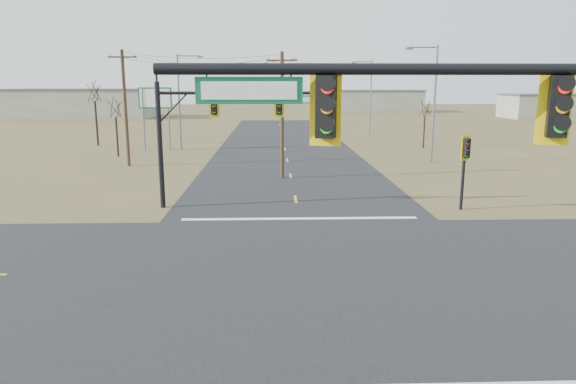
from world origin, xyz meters
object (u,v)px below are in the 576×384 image
object	(u,v)px
utility_pole_far	(125,107)
streetlight_c	(181,96)
bare_tree_c	(425,107)
streetlight_a	(432,98)
mast_arm_far	(215,117)
highway_sign	(156,106)
mast_arm_near	(576,156)
bare_tree_b	(94,91)
pedestal_signal_ne	(466,155)
streetlight_b	(369,94)
utility_pole_near	(282,114)
bare_tree_a	(115,107)

from	to	relation	value
utility_pole_far	streetlight_c	distance (m)	11.55
bare_tree_c	streetlight_a	bearing A→B (deg)	-103.87
mast_arm_far	streetlight_c	bearing A→B (deg)	101.73
highway_sign	streetlight_a	world-z (taller)	streetlight_a
mast_arm_near	highway_sign	bearing A→B (deg)	129.98
bare_tree_b	bare_tree_c	world-z (taller)	bare_tree_b
pedestal_signal_ne	streetlight_b	bearing A→B (deg)	63.77
highway_sign	bare_tree_b	size ratio (longest dim) A/B	0.85
utility_pole_near	bare_tree_b	distance (m)	29.29
bare_tree_a	utility_pole_near	bearing A→B (deg)	-38.04
streetlight_b	bare_tree_b	distance (m)	33.80
pedestal_signal_ne	utility_pole_near	distance (m)	13.98
pedestal_signal_ne	streetlight_c	bearing A→B (deg)	102.88
utility_pole_far	bare_tree_c	size ratio (longest dim) A/B	1.72
mast_arm_near	streetlight_b	xyz separation A→B (m)	(7.51, 59.23, -0.03)
utility_pole_near	bare_tree_a	bearing A→B (deg)	141.96
bare_tree_c	highway_sign	bearing A→B (deg)	-177.97
bare_tree_c	mast_arm_far	bearing A→B (deg)	-126.30
pedestal_signal_ne	bare_tree_a	bearing A→B (deg)	115.79
utility_pole_near	highway_sign	bearing A→B (deg)	127.24
highway_sign	bare_tree_a	xyz separation A→B (m)	(-2.75, -4.57, 0.12)
mast_arm_far	bare_tree_b	xyz separation A→B (m)	(-16.40, 29.98, 1.05)
pedestal_signal_ne	bare_tree_b	bearing A→B (deg)	110.98
streetlight_a	streetlight_c	xyz separation A→B (m)	(-23.16, 10.17, -0.11)
mast_arm_far	pedestal_signal_ne	xyz separation A→B (m)	(13.44, -1.16, -1.96)
bare_tree_c	streetlight_c	bearing A→B (deg)	-179.80
bare_tree_c	bare_tree_b	bearing A→B (deg)	174.32
streetlight_c	bare_tree_c	xyz separation A→B (m)	(25.70, 0.09, -1.17)
utility_pole_near	bare_tree_c	bearing A→B (deg)	48.45
mast_arm_far	bare_tree_c	distance (m)	32.79
pedestal_signal_ne	utility_pole_near	world-z (taller)	utility_pole_near
streetlight_b	bare_tree_a	size ratio (longest dim) A/B	1.67
streetlight_c	bare_tree_a	distance (m)	7.62
highway_sign	streetlight_a	xyz separation A→B (m)	(25.64, -9.26, 1.08)
highway_sign	streetlight_b	bearing A→B (deg)	32.32
mast_arm_near	streetlight_b	world-z (taller)	streetlight_b
streetlight_a	highway_sign	bearing A→B (deg)	153.13
streetlight_b	streetlight_c	bearing A→B (deg)	-133.13
mast_arm_far	streetlight_a	bearing A→B (deg)	42.05
mast_arm_far	streetlight_c	size ratio (longest dim) A/B	0.90
mast_arm_near	bare_tree_b	xyz separation A→B (m)	(-24.80, 49.30, 0.52)
mast_arm_far	bare_tree_c	size ratio (longest dim) A/B	1.60
utility_pole_near	streetlight_c	size ratio (longest dim) A/B	0.92
streetlight_c	bare_tree_b	distance (m)	10.76
mast_arm_near	mast_arm_far	xyz separation A→B (m)	(-8.40, 19.33, -0.53)
pedestal_signal_ne	utility_pole_near	xyz separation A→B (m)	(-9.61, 10.01, 1.65)
mast_arm_near	pedestal_signal_ne	size ratio (longest dim) A/B	2.68
highway_sign	bare_tree_a	bearing A→B (deg)	-119.09
mast_arm_near	pedestal_signal_ne	xyz separation A→B (m)	(5.04, 18.16, -2.49)
mast_arm_near	streetlight_a	size ratio (longest dim) A/B	1.10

